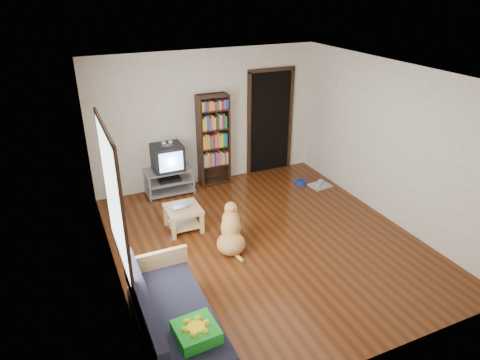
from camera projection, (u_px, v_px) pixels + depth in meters
name	position (u px, v px, depth m)	size (l,w,h in m)	color
ground	(265.00, 241.00, 6.70)	(5.00, 5.00, 0.00)	#53250E
ceiling	(270.00, 74.00, 5.59)	(5.00, 5.00, 0.00)	white
wall_back	(208.00, 119.00, 8.21)	(4.50, 4.50, 0.00)	silver
wall_front	(389.00, 259.00, 4.08)	(4.50, 4.50, 0.00)	silver
wall_left	(107.00, 194.00, 5.31)	(5.00, 5.00, 0.00)	silver
wall_right	(390.00, 143.00, 6.98)	(5.00, 5.00, 0.00)	silver
green_cushion	(196.00, 332.00, 4.32)	(0.42, 0.42, 0.14)	#1C9821
laptop	(183.00, 208.00, 6.83)	(0.35, 0.22, 0.03)	white
dog_bowl	(301.00, 182.00, 8.57)	(0.22, 0.22, 0.08)	#163199
grey_rag	(320.00, 186.00, 8.48)	(0.40, 0.32, 0.03)	#989898
window	(113.00, 197.00, 4.82)	(0.03, 1.46, 1.70)	white
doorway	(270.00, 119.00, 8.77)	(1.03, 0.05, 2.19)	black
tv_stand	(169.00, 180.00, 8.11)	(0.90, 0.45, 0.50)	#99999E
crt_tv	(167.00, 157.00, 7.93)	(0.55, 0.52, 0.58)	black
bookshelf	(213.00, 135.00, 8.23)	(0.60, 0.30, 1.80)	black
sofa	(173.00, 323.00, 4.75)	(0.80, 1.80, 0.80)	tan
coffee_table	(183.00, 214.00, 6.92)	(0.55, 0.55, 0.40)	tan
dog	(231.00, 232.00, 6.46)	(0.58, 0.83, 0.69)	#B88147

